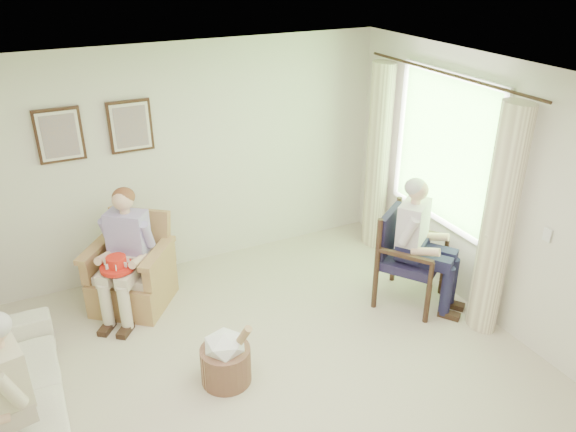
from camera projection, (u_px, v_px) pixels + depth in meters
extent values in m
plane|color=#C1B39B|center=(283.00, 416.00, 4.61)|extent=(5.50, 5.50, 0.00)
cube|color=silver|center=(176.00, 162.00, 6.26)|extent=(5.00, 0.04, 2.60)
cube|color=silver|center=(533.00, 215.00, 5.03)|extent=(0.04, 5.50, 2.60)
cube|color=white|center=(281.00, 104.00, 3.47)|extent=(5.00, 5.50, 0.02)
cube|color=#2D6B23|center=(445.00, 150.00, 5.88)|extent=(0.02, 1.40, 1.50)
cube|color=white|center=(454.00, 75.00, 5.53)|extent=(0.04, 1.52, 0.06)
cube|color=white|center=(435.00, 217.00, 6.22)|extent=(0.04, 1.52, 0.06)
cylinder|color=#382114|center=(447.00, 74.00, 5.49)|extent=(0.03, 2.50, 0.03)
cylinder|color=#F4E8BF|center=(498.00, 224.00, 5.21)|extent=(0.34, 0.34, 2.30)
cylinder|color=#F4E8BF|center=(378.00, 159.00, 6.79)|extent=(0.34, 0.34, 2.30)
cube|color=#382114|center=(59.00, 135.00, 5.57)|extent=(0.45, 0.03, 0.55)
cube|color=silver|center=(60.00, 136.00, 5.55)|extent=(0.39, 0.01, 0.49)
cube|color=tan|center=(60.00, 136.00, 5.55)|extent=(0.33, 0.01, 0.43)
cube|color=#382114|center=(130.00, 126.00, 5.85)|extent=(0.45, 0.03, 0.55)
cube|color=silver|center=(131.00, 127.00, 5.83)|extent=(0.39, 0.01, 0.49)
cube|color=tan|center=(131.00, 127.00, 5.83)|extent=(0.33, 0.01, 0.43)
cube|color=#A9754F|center=(133.00, 289.00, 5.97)|extent=(0.72, 0.71, 0.38)
cube|color=beige|center=(131.00, 271.00, 5.84)|extent=(0.56, 0.54, 0.09)
cube|color=#A9754F|center=(121.00, 235.00, 5.99)|extent=(0.67, 0.21, 0.57)
cube|color=#A9754F|center=(96.00, 269.00, 5.69)|extent=(0.09, 0.65, 0.27)
cube|color=#A9754F|center=(161.00, 254.00, 5.95)|extent=(0.09, 0.65, 0.27)
cylinder|color=black|center=(402.00, 303.00, 5.68)|extent=(0.06, 0.06, 0.44)
cylinder|color=black|center=(449.00, 288.00, 5.92)|extent=(0.06, 0.06, 0.44)
cylinder|color=black|center=(371.00, 276.00, 6.13)|extent=(0.06, 0.06, 0.44)
cylinder|color=black|center=(416.00, 264.00, 6.37)|extent=(0.06, 0.06, 0.44)
cube|color=#1C1834|center=(412.00, 261.00, 5.90)|extent=(0.58, 0.56, 0.10)
cube|color=#1C1834|center=(399.00, 227.00, 6.00)|extent=(0.54, 0.07, 0.50)
imported|color=#EEE5CD|center=(12.00, 393.00, 4.46)|extent=(1.94, 0.76, 0.57)
cube|color=beige|center=(129.00, 258.00, 5.78)|extent=(0.40, 0.26, 0.16)
cube|color=#A794D2|center=(125.00, 233.00, 5.67)|extent=(0.39, 0.24, 0.46)
sphere|color=#DDAD8E|center=(121.00, 200.00, 5.50)|extent=(0.21, 0.21, 0.21)
ellipsoid|color=brown|center=(120.00, 197.00, 5.51)|extent=(0.22, 0.22, 0.18)
cube|color=beige|center=(124.00, 275.00, 5.58)|extent=(0.14, 0.44, 0.13)
cube|color=beige|center=(144.00, 270.00, 5.66)|extent=(0.14, 0.44, 0.13)
cylinder|color=beige|center=(132.00, 307.00, 5.53)|extent=(0.12, 0.12, 0.48)
cylinder|color=beige|center=(152.00, 302.00, 5.61)|extent=(0.12, 0.12, 0.48)
cube|color=#1C1B3B|center=(413.00, 247.00, 5.83)|extent=(0.40, 0.26, 0.16)
cube|color=silver|center=(415.00, 222.00, 5.73)|extent=(0.39, 0.24, 0.46)
sphere|color=#DDAD8E|center=(419.00, 190.00, 5.56)|extent=(0.21, 0.21, 0.21)
ellipsoid|color=#B7B2AD|center=(418.00, 186.00, 5.57)|extent=(0.22, 0.22, 0.18)
cube|color=#1C1B3B|center=(418.00, 263.00, 5.64)|extent=(0.14, 0.44, 0.13)
cube|color=#1C1B3B|center=(434.00, 259.00, 5.72)|extent=(0.14, 0.44, 0.13)
cylinder|color=#1C1B3B|center=(428.00, 298.00, 5.61)|extent=(0.12, 0.12, 0.55)
cylinder|color=#1C1B3B|center=(444.00, 293.00, 5.69)|extent=(0.12, 0.12, 0.55)
cube|color=#BDAC98|center=(7.00, 403.00, 4.06)|extent=(0.42, 0.26, 0.16)
cube|color=#BDAC98|center=(25.00, 424.00, 3.94)|extent=(0.14, 0.44, 0.13)
cylinder|color=red|center=(117.00, 268.00, 5.51)|extent=(0.33, 0.33, 0.04)
cylinder|color=red|center=(116.00, 262.00, 5.48)|extent=(0.19, 0.19, 0.12)
cube|color=white|center=(127.00, 260.00, 5.52)|extent=(0.04, 0.01, 0.05)
cube|color=white|center=(121.00, 257.00, 5.57)|extent=(0.03, 0.04, 0.05)
cube|color=white|center=(112.00, 258.00, 5.55)|extent=(0.02, 0.05, 0.05)
cube|color=white|center=(106.00, 262.00, 5.48)|extent=(0.04, 0.03, 0.05)
cube|color=white|center=(108.00, 267.00, 5.41)|extent=(0.04, 0.03, 0.05)
cube|color=white|center=(116.00, 268.00, 5.39)|extent=(0.02, 0.05, 0.05)
cube|color=white|center=(125.00, 265.00, 5.44)|extent=(0.03, 0.04, 0.05)
cylinder|color=#A37658|center=(226.00, 365.00, 4.92)|extent=(0.48, 0.48, 0.34)
ellipsoid|color=white|center=(225.00, 345.00, 4.82)|extent=(0.39, 0.39, 0.24)
cylinder|color=#A57F56|center=(237.00, 345.00, 4.82)|extent=(0.17, 0.31, 0.51)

